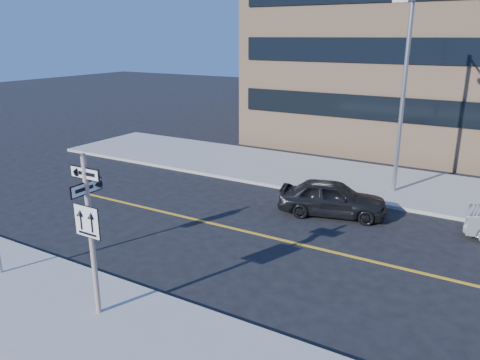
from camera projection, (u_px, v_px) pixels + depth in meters
The scene contains 4 objects.
ground at pixel (164, 275), 13.74m from camera, with size 120.00×120.00×0.00m, color black.
sign_pole at pixel (90, 227), 10.95m from camera, with size 0.92×0.92×4.06m.
parked_car_a at pixel (332, 198), 18.16m from camera, with size 4.12×1.66×1.40m, color black.
streetlight_a at pixel (403, 86), 19.21m from camera, with size 0.55×2.25×8.00m.
Camera 1 is at (8.21, -9.42, 6.73)m, focal length 35.00 mm.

